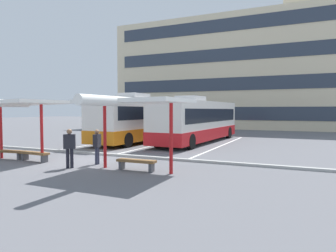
% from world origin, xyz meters
% --- Properties ---
extents(ground_plane, '(160.00, 160.00, 0.00)m').
position_xyz_m(ground_plane, '(0.00, 0.00, 0.00)').
color(ground_plane, slate).
extents(terminal_building, '(32.54, 10.95, 17.68)m').
position_xyz_m(terminal_building, '(0.04, 32.46, 7.49)').
color(terminal_building, beige).
rests_on(terminal_building, ground).
extents(coach_bus_0, '(3.03, 11.50, 3.72)m').
position_xyz_m(coach_bus_0, '(-2.05, 9.56, 1.72)').
color(coach_bus_0, silver).
rests_on(coach_bus_0, ground).
extents(coach_bus_1, '(3.11, 11.90, 3.48)m').
position_xyz_m(coach_bus_1, '(2.10, 10.58, 1.59)').
color(coach_bus_1, silver).
rests_on(coach_bus_1, ground).
extents(lane_stripe_0, '(0.16, 14.00, 0.01)m').
position_xyz_m(lane_stripe_0, '(-4.32, 9.19, 0.00)').
color(lane_stripe_0, white).
rests_on(lane_stripe_0, ground).
extents(lane_stripe_1, '(0.16, 14.00, 0.01)m').
position_xyz_m(lane_stripe_1, '(0.00, 9.19, 0.00)').
color(lane_stripe_1, white).
rests_on(lane_stripe_1, ground).
extents(lane_stripe_2, '(0.16, 14.00, 0.01)m').
position_xyz_m(lane_stripe_2, '(4.32, 9.19, 0.00)').
color(lane_stripe_2, white).
rests_on(lane_stripe_2, ground).
extents(waiting_shelter_0, '(3.84, 4.97, 2.98)m').
position_xyz_m(waiting_shelter_0, '(-3.13, -1.34, 2.76)').
color(waiting_shelter_0, red).
rests_on(waiting_shelter_0, ground).
extents(bench_0, '(1.96, 0.64, 0.45)m').
position_xyz_m(bench_0, '(-4.03, -1.12, 0.34)').
color(bench_0, brown).
rests_on(bench_0, ground).
extents(bench_1, '(1.68, 0.50, 0.45)m').
position_xyz_m(bench_1, '(-2.23, -1.05, 0.34)').
color(bench_1, brown).
rests_on(bench_1, ground).
extents(waiting_shelter_1, '(4.11, 5.02, 2.98)m').
position_xyz_m(waiting_shelter_1, '(3.41, -1.25, 2.77)').
color(waiting_shelter_1, red).
rests_on(waiting_shelter_1, ground).
extents(bench_2, '(1.69, 0.49, 0.45)m').
position_xyz_m(bench_2, '(3.41, -0.97, 0.34)').
color(bench_2, brown).
rests_on(bench_2, ground).
extents(platform_kerb, '(44.00, 0.24, 0.12)m').
position_xyz_m(platform_kerb, '(0.00, 2.02, 0.06)').
color(platform_kerb, '#ADADA8').
rests_on(platform_kerb, ground).
extents(waiting_passenger_0, '(0.33, 0.50, 1.59)m').
position_xyz_m(waiting_passenger_0, '(1.04, -0.45, 0.91)').
color(waiting_passenger_0, '#33384C').
rests_on(waiting_passenger_0, ground).
extents(waiting_passenger_1, '(0.52, 0.45, 1.67)m').
position_xyz_m(waiting_passenger_1, '(0.53, -1.67, 0.97)').
color(waiting_passenger_1, black).
rests_on(waiting_passenger_1, ground).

